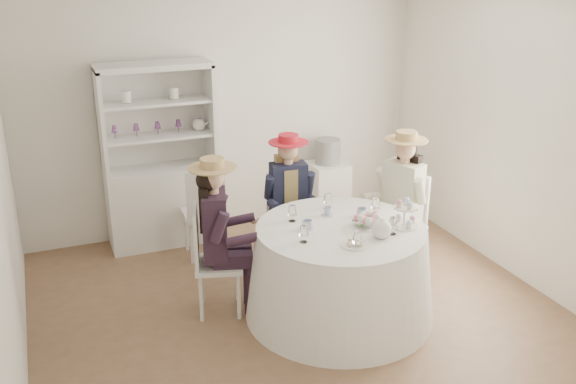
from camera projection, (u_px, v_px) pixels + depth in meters
name	position (u px, v px, depth m)	size (l,w,h in m)	color
ground	(292.00, 304.00, 5.82)	(4.50, 4.50, 0.00)	brown
wall_back	(224.00, 110.00, 7.08)	(4.50, 4.50, 0.00)	white
wall_front	(426.00, 264.00, 3.61)	(4.50, 4.50, 0.00)	white
wall_left	(0.00, 199.00, 4.56)	(4.50, 4.50, 0.00)	white
wall_right	(510.00, 135.00, 6.13)	(4.50, 4.50, 0.00)	white
tea_table	(340.00, 272.00, 5.53)	(1.64, 1.64, 0.83)	white
hutch	(162.00, 182.00, 6.84)	(1.16, 0.44, 1.96)	silver
side_table	(327.00, 190.00, 7.63)	(0.43, 0.43, 0.67)	silver
hatbox	(328.00, 151.00, 7.46)	(0.29, 0.29, 0.29)	black
guest_left	(218.00, 228.00, 5.44)	(0.57, 0.54, 1.42)	silver
guest_mid	(289.00, 193.00, 6.29)	(0.50, 0.52, 1.36)	silver
guest_right	(401.00, 195.00, 6.16)	(0.60, 0.54, 1.43)	silver
spare_chair	(205.00, 210.00, 6.52)	(0.43, 0.43, 0.99)	silver
teacup_a	(308.00, 225.00, 5.34)	(0.09, 0.09, 0.07)	white
teacup_b	(327.00, 212.00, 5.62)	(0.07, 0.07, 0.07)	white
teacup_c	(362.00, 213.00, 5.59)	(0.09, 0.09, 0.07)	white
flower_bowl	(365.00, 223.00, 5.42)	(0.20, 0.20, 0.05)	white
flower_arrangement	(367.00, 218.00, 5.36)	(0.18, 0.17, 0.07)	pink
table_teapot	(382.00, 229.00, 5.17)	(0.23, 0.16, 0.17)	white
sandwich_plate	(355.00, 244.00, 5.05)	(0.23, 0.23, 0.05)	white
cupcake_stand	(404.00, 216.00, 5.38)	(0.25, 0.25, 0.23)	white
stemware_set	(341.00, 219.00, 5.35)	(0.89, 0.93, 0.15)	white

